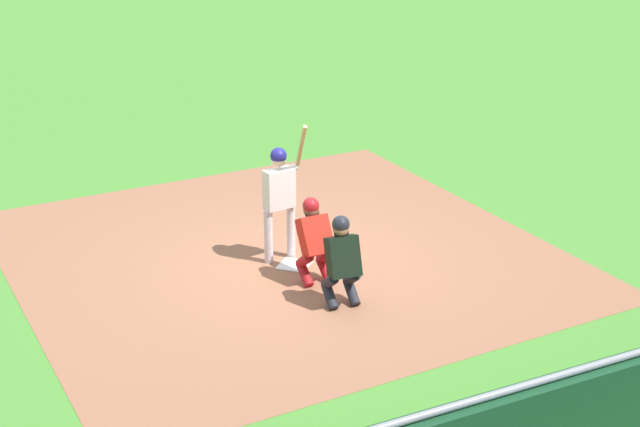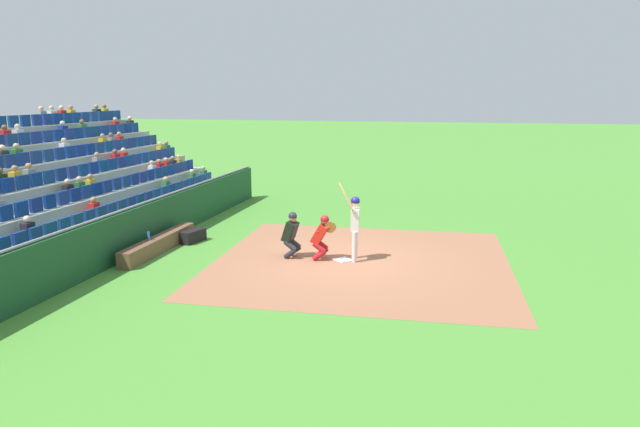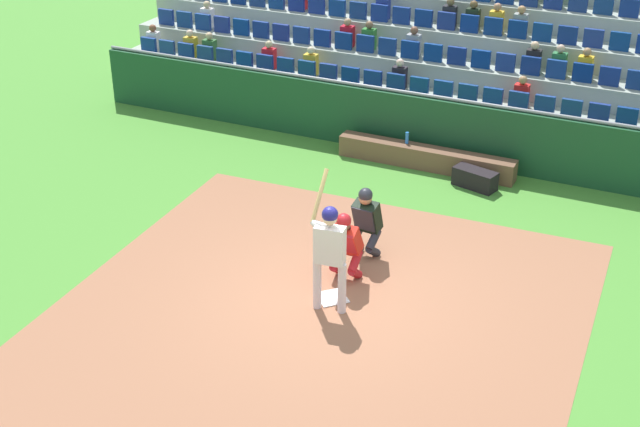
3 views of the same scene
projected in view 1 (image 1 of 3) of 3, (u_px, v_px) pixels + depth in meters
ground_plane at (294, 266)px, 13.80m from camera, size 160.00×160.00×0.00m
infield_dirt_patch at (281, 253)px, 14.21m from camera, size 8.11×8.16×0.01m
home_plate_marker at (294, 265)px, 13.79m from camera, size 0.62×0.62×0.02m
batter_at_plate at (280, 191)px, 13.61m from camera, size 0.59×0.58×2.18m
catcher_crouching at (314, 235)px, 13.07m from camera, size 0.47×0.71×1.26m
home_plate_umpire at (342, 258)px, 12.35m from camera, size 0.49×0.49×1.31m
water_bottle_on_bench at (584, 402)px, 9.39m from camera, size 0.07×0.07×0.24m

